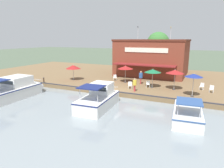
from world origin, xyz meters
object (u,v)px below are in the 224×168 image
Objects in this scene: patio_umbrella_back_row at (175,72)px; cafe_chair_far_corner_seat at (212,89)px; patio_umbrella_near_quay_edge at (125,67)px; motorboat_far_downstream at (101,98)px; tree_upstream_bank at (157,44)px; motorboat_nearest_quay at (15,90)px; waterfront_restaurant at (153,57)px; patio_umbrella_by_entrance at (153,71)px; mooring_post at (44,80)px; cafe_chair_under_first_umbrella at (148,84)px; person_mid_patio at (141,76)px; cafe_chair_facing_river at (130,85)px; cafe_chair_back_row_seat at (115,77)px; cafe_chair_mid_patio at (202,86)px; motorboat_distant_upstream at (187,112)px; patio_umbrella_far_corner at (194,75)px; patio_umbrella_mid_patio_right at (73,67)px; person_near_entrance at (135,83)px.

patio_umbrella_back_row is 2.97× the size of cafe_chair_far_corner_seat.
patio_umbrella_near_quay_edge reaches higher than motorboat_far_downstream.
tree_upstream_bank is (-10.35, 1.98, 3.04)m from patio_umbrella_near_quay_edge.
motorboat_nearest_quay is at bearing -28.71° from tree_upstream_bank.
motorboat_far_downstream is (17.58, -0.82, -2.72)m from waterfront_restaurant.
patio_umbrella_by_entrance reaches higher than mooring_post.
cafe_chair_under_first_umbrella is 0.47× the size of person_mid_patio.
waterfront_restaurant reaches higher than patio_umbrella_by_entrance.
cafe_chair_facing_river is at bearing -77.13° from cafe_chair_far_corner_seat.
cafe_chair_facing_river is at bearing 171.93° from motorboat_far_downstream.
waterfront_restaurant is 13.47× the size of cafe_chair_back_row_seat.
patio_umbrella_back_row reaches higher than cafe_chair_facing_river.
patio_umbrella_near_quay_edge is at bearing -94.68° from cafe_chair_far_corner_seat.
cafe_chair_far_corner_seat and cafe_chair_under_first_umbrella have the same top height.
person_mid_patio is (-1.32, -1.95, -1.03)m from patio_umbrella_by_entrance.
motorboat_far_downstream is at bearing -2.95° from tree_upstream_bank.
cafe_chair_mid_patio is 8.97m from motorboat_distant_upstream.
motorboat_nearest_quay reaches higher than cafe_chair_far_corner_seat.
waterfront_restaurant reaches higher than motorboat_distant_upstream.
motorboat_far_downstream reaches higher than motorboat_distant_upstream.
tree_upstream_bank is at bearing 151.29° from motorboat_nearest_quay.
person_mid_patio is (0.15, -7.78, 0.66)m from cafe_chair_mid_patio.
person_mid_patio is at bearing -141.75° from motorboat_distant_upstream.
cafe_chair_under_first_umbrella is (-1.49, 1.94, 0.00)m from cafe_chair_facing_river.
motorboat_nearest_quay is at bearing -33.56° from cafe_chair_back_row_seat.
cafe_chair_far_corner_seat is at bearing 93.98° from patio_umbrella_by_entrance.
patio_umbrella_back_row is at bearing -83.96° from cafe_chair_far_corner_seat.
motorboat_nearest_quay is (7.21, -18.84, -1.97)m from patio_umbrella_far_corner.
waterfront_restaurant is 13.47× the size of cafe_chair_under_first_umbrella.
cafe_chair_mid_patio is 13.93m from tree_upstream_bank.
patio_umbrella_mid_patio_right is 0.91× the size of patio_umbrella_far_corner.
patio_umbrella_back_row is 0.29× the size of motorboat_nearest_quay.
motorboat_far_downstream is (5.67, -8.28, -2.02)m from patio_umbrella_far_corner.
cafe_chair_mid_patio is (-1.47, 5.84, -1.70)m from patio_umbrella_by_entrance.
motorboat_far_downstream reaches higher than cafe_chair_mid_patio.
person_mid_patio is at bearing 111.83° from mooring_post.
motorboat_nearest_quay is (1.92, -18.82, 0.33)m from motorboat_distant_upstream.
cafe_chair_back_row_seat is 0.47× the size of person_mid_patio.
motorboat_nearest_quay is (1.54, -10.55, 0.06)m from motorboat_far_downstream.
cafe_chair_far_corner_seat is 13.23m from cafe_chair_back_row_seat.
mooring_post is (2.15, -12.30, -0.09)m from cafe_chair_facing_river.
patio_umbrella_mid_patio_right is at bearing -97.79° from cafe_chair_facing_river.
tree_upstream_bank is at bearing -159.27° from motorboat_distant_upstream.
waterfront_restaurant reaches higher than mooring_post.
mooring_post is at bearing -63.60° from patio_umbrella_near_quay_edge.
patio_umbrella_back_row is 3.15m from patio_umbrella_far_corner.
person_near_entrance is at bearing -59.52° from cafe_chair_mid_patio.
tree_upstream_bank reaches higher than cafe_chair_far_corner_seat.
motorboat_nearest_quay is at bearing -55.45° from cafe_chair_under_first_umbrella.
cafe_chair_mid_patio is (-1.81, 17.88, -1.53)m from patio_umbrella_mid_patio_right.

